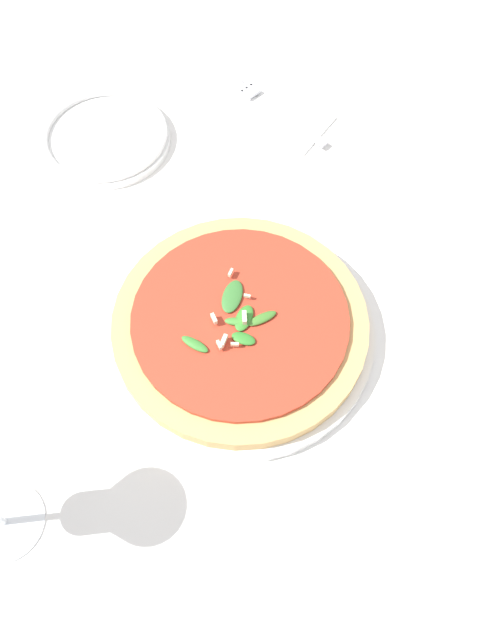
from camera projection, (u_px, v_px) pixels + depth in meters
ground_plane at (254, 334)px, 0.71m from camera, size 6.00×6.00×0.00m
pizza_arugula_main at (240, 326)px, 0.69m from camera, size 0.30×0.30×0.05m
napkin at (280, 115)px, 0.87m from camera, size 0.15×0.11×0.01m
fork at (276, 110)px, 0.87m from camera, size 0.19×0.02×0.00m
side_plate_white at (106, 137)px, 0.85m from camera, size 0.18×0.18×0.02m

